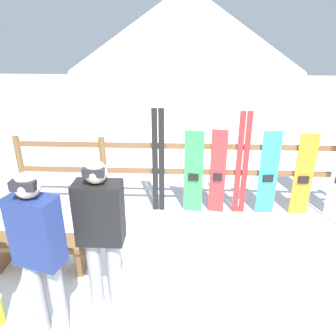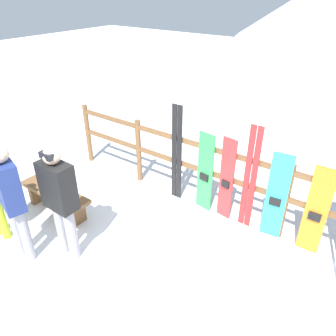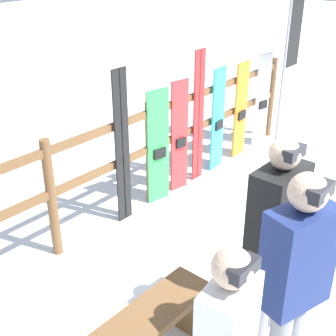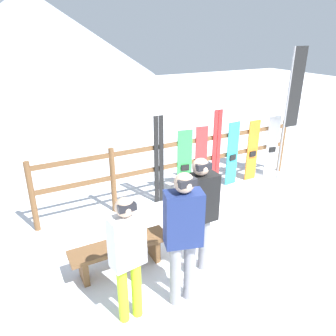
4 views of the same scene
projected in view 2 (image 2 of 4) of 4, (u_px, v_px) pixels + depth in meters
name	position (u px, v px, depth m)	size (l,w,h in m)	color
ground_plane	(131.00, 269.00, 4.50)	(40.00, 40.00, 0.00)	white
fence	(203.00, 168.00, 5.42)	(5.69, 0.10, 1.26)	brown
bench	(55.00, 196.00, 5.45)	(1.40, 0.36, 0.43)	brown
person_navy	(11.00, 196.00, 4.21)	(0.48, 0.35, 1.76)	gray
person_black	(60.00, 197.00, 4.27)	(0.47, 0.26, 1.71)	gray
ski_pair_black	(177.00, 154.00, 5.57)	(0.20, 0.02, 1.75)	black
snowboard_green	(205.00, 173.00, 5.36)	(0.30, 0.09, 1.40)	green
snowboard_red	(226.00, 180.00, 5.16)	(0.25, 0.09, 1.42)	red
ski_pair_red	(250.00, 179.00, 4.90)	(0.20, 0.02, 1.72)	red
snowboard_cyan	(276.00, 197.00, 4.76)	(0.30, 0.08, 1.41)	#2DBFCC
snowboard_orange	(316.00, 212.00, 4.48)	(0.30, 0.06, 1.38)	orange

